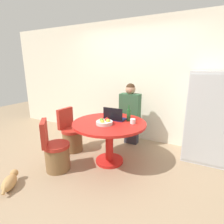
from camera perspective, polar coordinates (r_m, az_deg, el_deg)
The scene contains 12 objects.
ground_plane at distance 3.04m, azimuth -4.84°, elevation -17.86°, with size 12.00×12.00×0.00m, color #9E8466.
wall_back at distance 3.97m, azimuth 6.66°, elevation 9.77°, with size 7.00×0.06×2.60m.
refrigerator at distance 3.46m, azimuth 29.08°, elevation -1.46°, with size 0.73×0.64×1.56m.
dining_table at distance 2.96m, azimuth -0.88°, elevation -6.31°, with size 1.22×1.22×0.74m.
chair_near_left_corner at distance 3.00m, azimuth -17.87°, elevation -12.82°, with size 0.47×0.47×0.84m.
chair_left_side at distance 3.58m, azimuth -13.05°, elevation -7.87°, with size 0.41×0.41×0.84m.
person_seated at distance 3.62m, azimuth 6.09°, elevation -0.12°, with size 0.40×0.37×1.31m.
laptop at distance 3.01m, azimuth 0.82°, elevation -1.69°, with size 0.35×0.22×0.23m.
fruit_bowl at distance 2.78m, azimuth -2.45°, elevation -3.35°, with size 0.26×0.26×0.10m.
coffee_cup at distance 2.84m, azimuth 6.81°, elevation -3.01°, with size 0.09×0.09×0.08m.
bottle at distance 2.95m, azimuth 5.46°, elevation -0.93°, with size 0.07×0.07×0.27m.
cat at distance 2.96m, azimuth -30.36°, elevation -19.00°, with size 0.32×0.39×0.17m.
Camera 1 is at (1.37, -2.17, 1.63)m, focal length 28.00 mm.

